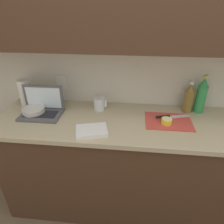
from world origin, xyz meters
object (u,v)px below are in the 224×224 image
Objects in this scene: measuring_cup at (99,104)px; bottle_oil_tall at (189,98)px; bowl_white at (34,111)px; lemon_half_cut at (167,121)px; bottle_green_soda at (201,96)px; paper_towel_roll at (26,92)px; knife at (167,116)px; laptop at (42,108)px; cutting_board at (168,121)px.

bottle_oil_tall is at bearing 3.92° from measuring_cup.
measuring_cup reaches higher than bowl_white.
bowl_white is at bearing 177.76° from lemon_half_cut.
bottle_green_soda is 1.38× the size of paper_towel_roll.
lemon_half_cut is 0.57m from measuring_cup.
knife is at bearing -9.49° from measuring_cup.
bottle_oil_tall is 0.74m from measuring_cup.
lemon_half_cut is at bearing -130.08° from bottle_oil_tall.
laptop is at bearing -37.09° from paper_towel_roll.
paper_towel_roll reaches higher than measuring_cup.
cutting_board is at bearing -99.64° from knife.
cutting_board is 1.52× the size of paper_towel_roll.
laptop is 1.20m from bottle_oil_tall.
laptop is 1.29m from bottle_green_soda.
knife is 1.23m from paper_towel_roll.
laptop is 0.27m from paper_towel_roll.
bottle_green_soda is 0.84m from measuring_cup.
paper_towel_roll is at bearing -179.36° from bottle_green_soda.
bottle_oil_tall is at bearing 23.38° from knife.
measuring_cup is at bearing -2.94° from paper_towel_roll.
lemon_half_cut is 0.31× the size of bottle_oil_tall.
lemon_half_cut is at bearing -4.07° from laptop.
cutting_board is 1.99× the size of bowl_white.
laptop is 0.94× the size of cutting_board.
knife is at bearing -152.34° from bottle_green_soda.
lemon_half_cut is (-0.02, -0.09, 0.01)m from knife.
cutting_board is 0.29m from bottle_oil_tall.
bottle_green_soda is 1.37m from bowl_white.
laptop is 1.27× the size of bottle_oil_tall.
lemon_half_cut is 0.39m from bottle_green_soda.
cutting_board is (1.01, -0.02, -0.05)m from laptop.
bottle_oil_tall is 1.39m from paper_towel_roll.
bottle_oil_tall is (1.19, 0.18, 0.06)m from laptop.
knife is at bearing -5.95° from paper_towel_roll.
bowl_white is (-1.08, 0.00, 0.02)m from cutting_board.
paper_towel_roll is (-1.20, 0.22, 0.09)m from lemon_half_cut.
laptop is 1.01m from cutting_board.
paper_towel_roll is at bearing 171.72° from cutting_board.
paper_towel_roll is at bearing -179.32° from bottle_oil_tall.
measuring_cup is 0.54m from bowl_white.
lemon_half_cut is at bearing -10.27° from paper_towel_roll.
knife is at bearing 2.62° from bowl_white.
knife is 2.44× the size of measuring_cup.
lemon_half_cut is at bearing -2.24° from bowl_white.
bottle_green_soda reaches higher than bowl_white.
measuring_cup is (-0.56, 0.14, 0.05)m from cutting_board.
cutting_board is 4.37× the size of lemon_half_cut.
cutting_board is 1.24m from paper_towel_roll.
measuring_cup is at bearing -176.08° from bottle_oil_tall.
bottle_oil_tall is 1.14× the size of paper_towel_roll.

